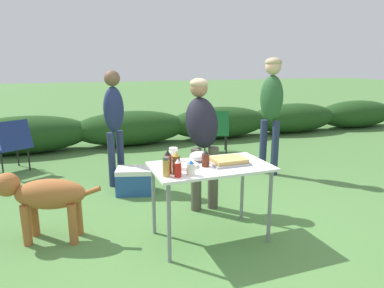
{
  "coord_description": "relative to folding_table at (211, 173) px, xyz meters",
  "views": [
    {
      "loc": [
        -1.21,
        -2.82,
        1.67
      ],
      "look_at": [
        -0.09,
        0.27,
        0.89
      ],
      "focal_mm": 32.0,
      "sensor_mm": 36.0,
      "label": 1
    }
  ],
  "objects": [
    {
      "name": "paper_cup_stack",
      "position": [
        -0.3,
        0.2,
        0.15
      ],
      "size": [
        0.08,
        0.08,
        0.15
      ],
      "primitive_type": "cylinder",
      "color": "white",
      "rests_on": "folding_table"
    },
    {
      "name": "standing_person_in_red_jacket",
      "position": [
        1.63,
        1.54,
        0.45
      ],
      "size": [
        0.4,
        0.42,
        1.75
      ],
      "rotation": [
        0.0,
        0.0,
        -0.91
      ],
      "color": "#232D4C",
      "rests_on": "ground"
    },
    {
      "name": "folding_table",
      "position": [
        0.0,
        0.0,
        0.0
      ],
      "size": [
        1.1,
        0.64,
        0.74
      ],
      "color": "white",
      "rests_on": "ground"
    },
    {
      "name": "spice_jar",
      "position": [
        -0.48,
        -0.17,
        0.16
      ],
      "size": [
        0.06,
        0.06,
        0.17
      ],
      "color": "#B2893D",
      "rests_on": "folding_table"
    },
    {
      "name": "plate_stack",
      "position": [
        -0.24,
        0.04,
        0.09
      ],
      "size": [
        0.24,
        0.24,
        0.03
      ],
      "primitive_type": "cylinder",
      "color": "white",
      "rests_on": "folding_table"
    },
    {
      "name": "camp_chair_green_behind_table",
      "position": [
        -2.08,
        2.95,
        -0.2
      ],
      "size": [
        0.69,
        0.74,
        0.83
      ],
      "rotation": [
        0.0,
        0.0,
        0.52
      ],
      "color": "navy",
      "rests_on": "ground"
    },
    {
      "name": "mayo_bottle",
      "position": [
        -0.27,
        -0.21,
        0.14
      ],
      "size": [
        0.07,
        0.07,
        0.13
      ],
      "color": "silver",
      "rests_on": "folding_table"
    },
    {
      "name": "dog",
      "position": [
        -1.49,
        0.5,
        -0.21
      ],
      "size": [
        1.01,
        0.47,
        0.68
      ],
      "rotation": [
        0.0,
        0.0,
        1.28
      ],
      "color": "#9E5B2D",
      "rests_on": "ground"
    },
    {
      "name": "standing_person_in_olive_jacket",
      "position": [
        0.21,
        0.76,
        0.26
      ],
      "size": [
        0.4,
        0.49,
        1.5
      ],
      "rotation": [
        0.0,
        0.0,
        -0.04
      ],
      "color": "#4C473D",
      "rests_on": "ground"
    },
    {
      "name": "ground_plane",
      "position": [
        0.0,
        0.0,
        -0.66
      ],
      "size": [
        60.0,
        60.0,
        0.0
      ],
      "primitive_type": "plane",
      "color": "#4C7A3D"
    },
    {
      "name": "mixing_bowl",
      "position": [
        -0.05,
        0.17,
        0.12
      ],
      "size": [
        0.19,
        0.19,
        0.09
      ],
      "primitive_type": "ellipsoid",
      "color": "silver",
      "rests_on": "folding_table"
    },
    {
      "name": "cooler_box",
      "position": [
        -0.46,
        1.43,
        -0.49
      ],
      "size": [
        0.55,
        0.44,
        0.34
      ],
      "rotation": [
        0.0,
        0.0,
        6.0
      ],
      "color": "#234C93",
      "rests_on": "ground"
    },
    {
      "name": "bbq_sauce_bottle",
      "position": [
        -0.06,
        -0.02,
        0.15
      ],
      "size": [
        0.07,
        0.07,
        0.16
      ],
      "color": "#562314",
      "rests_on": "folding_table"
    },
    {
      "name": "standing_person_in_dark_puffer",
      "position": [
        -0.64,
        1.85,
        0.31
      ],
      "size": [
        0.38,
        0.37,
        1.58
      ],
      "rotation": [
        0.0,
        0.0,
        0.66
      ],
      "color": "#232D4C",
      "rests_on": "ground"
    },
    {
      "name": "ketchup_bottle",
      "position": [
        -0.39,
        -0.22,
        0.15
      ],
      "size": [
        0.06,
        0.06,
        0.16
      ],
      "color": "red",
      "rests_on": "folding_table"
    },
    {
      "name": "food_tray",
      "position": [
        0.18,
        -0.01,
        0.1
      ],
      "size": [
        0.35,
        0.29,
        0.06
      ],
      "color": "#9E9EA3",
      "rests_on": "folding_table"
    },
    {
      "name": "beer_bottle",
      "position": [
        -0.38,
        -0.13,
        0.17
      ],
      "size": [
        0.07,
        0.07,
        0.2
      ],
      "color": "brown",
      "rests_on": "folding_table"
    },
    {
      "name": "shrub_hedge",
      "position": [
        0.0,
        4.19,
        -0.31
      ],
      "size": [
        14.4,
        0.9,
        0.71
      ],
      "color": "#1E4219",
      "rests_on": "ground"
    },
    {
      "name": "camp_chair_near_hedge",
      "position": [
        1.33,
        2.89,
        -0.2
      ],
      "size": [
        0.65,
        0.72,
        0.83
      ],
      "rotation": [
        0.0,
        0.0,
        -0.39
      ],
      "color": "#19602D",
      "rests_on": "ground"
    },
    {
      "name": "hot_sauce_bottle",
      "position": [
        -0.44,
        -0.09,
        0.18
      ],
      "size": [
        0.07,
        0.07,
        0.21
      ],
      "color": "#CC4214",
      "rests_on": "folding_table"
    }
  ]
}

